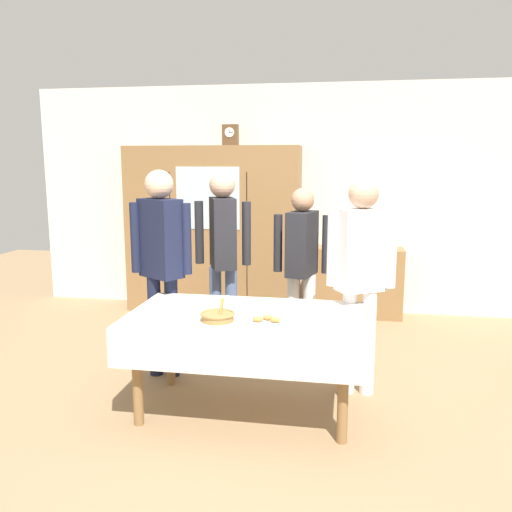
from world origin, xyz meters
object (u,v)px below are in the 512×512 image
at_px(mantel_clock, 230,135).
at_px(tea_cup_back_edge, 145,313).
at_px(pastry_plate, 266,322).
at_px(spoon_back_edge, 261,305).
at_px(bread_basket, 218,316).
at_px(dining_table, 245,329).
at_px(person_behind_table_left, 361,265).
at_px(person_near_right_end, 223,246).
at_px(person_beside_shelf, 302,257).
at_px(bookshelf_low, 357,282).
at_px(tea_cup_mid_left, 226,301).
at_px(book_stack, 358,244).
at_px(tea_cup_center, 330,330).
at_px(wall_cabinet, 213,230).
at_px(person_behind_table_right, 161,252).
at_px(spoon_front_edge, 332,312).

relative_size(mantel_clock, tea_cup_back_edge, 1.85).
height_order(pastry_plate, spoon_back_edge, pastry_plate).
bearing_deg(spoon_back_edge, pastry_plate, -76.34).
relative_size(tea_cup_back_edge, pastry_plate, 0.46).
bearing_deg(mantel_clock, bread_basket, -79.36).
bearing_deg(dining_table, bread_basket, -135.11).
bearing_deg(person_behind_table_left, pastry_plate, -133.66).
relative_size(tea_cup_back_edge, person_near_right_end, 0.08).
distance_m(tea_cup_back_edge, person_near_right_end, 1.32).
height_order(mantel_clock, person_beside_shelf, mantel_clock).
relative_size(bookshelf_low, tea_cup_mid_left, 8.11).
bearing_deg(pastry_plate, tea_cup_mid_left, 131.12).
xyz_separation_m(pastry_plate, person_beside_shelf, (0.11, 1.38, 0.20)).
bearing_deg(bookshelf_low, bread_basket, -109.19).
distance_m(book_stack, bread_basket, 2.97).
xyz_separation_m(mantel_clock, book_stack, (1.49, 0.05, -1.25)).
bearing_deg(tea_cup_mid_left, pastry_plate, -48.88).
height_order(dining_table, tea_cup_center, tea_cup_center).
bearing_deg(person_behind_table_left, wall_cabinet, 128.97).
relative_size(dining_table, tea_cup_back_edge, 12.91).
xyz_separation_m(tea_cup_mid_left, person_behind_table_left, (1.00, 0.22, 0.27)).
distance_m(tea_cup_back_edge, person_behind_table_left, 1.64).
xyz_separation_m(dining_table, person_behind_table_right, (-0.82, 0.56, 0.44)).
relative_size(tea_cup_center, person_behind_table_right, 0.07).
relative_size(mantel_clock, person_beside_shelf, 0.15).
distance_m(wall_cabinet, person_near_right_end, 1.57).
height_order(bookshelf_low, tea_cup_mid_left, bookshelf_low).
xyz_separation_m(bookshelf_low, pastry_plate, (-0.64, -2.81, 0.34)).
bearing_deg(spoon_back_edge, wall_cabinet, 112.70).
bearing_deg(dining_table, spoon_back_edge, 75.57).
xyz_separation_m(tea_cup_back_edge, tea_cup_center, (1.29, -0.14, 0.00)).
bearing_deg(person_beside_shelf, book_stack, 69.96).
distance_m(mantel_clock, person_behind_table_right, 2.28).
bearing_deg(tea_cup_mid_left, spoon_front_edge, -4.81).
distance_m(bread_basket, person_near_right_end, 1.31).
height_order(tea_cup_back_edge, tea_cup_mid_left, same).
bearing_deg(bread_basket, mantel_clock, 100.64).
bearing_deg(book_stack, wall_cabinet, -178.31).
relative_size(wall_cabinet, spoon_back_edge, 17.42).
bearing_deg(person_behind_table_right, tea_cup_center, -31.32).
distance_m(dining_table, person_near_right_end, 1.25).
height_order(book_stack, person_behind_table_right, person_behind_table_right).
height_order(bread_basket, spoon_back_edge, bread_basket).
distance_m(bookshelf_low, bread_basket, 2.99).
height_order(spoon_front_edge, person_beside_shelf, person_beside_shelf).
height_order(dining_table, person_behind_table_left, person_behind_table_left).
bearing_deg(pastry_plate, tea_cup_center, -17.50).
height_order(book_stack, person_near_right_end, person_near_right_end).
bearing_deg(dining_table, spoon_front_edge, 17.57).
xyz_separation_m(pastry_plate, spoon_back_edge, (-0.11, 0.44, -0.01)).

